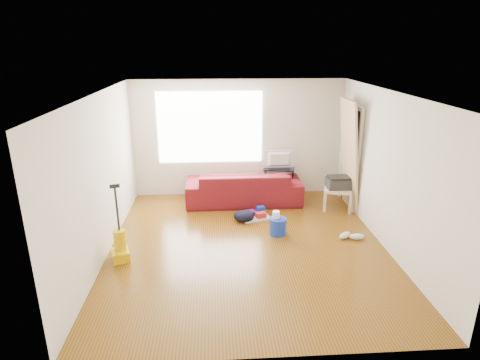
{
  "coord_description": "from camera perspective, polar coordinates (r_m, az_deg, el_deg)",
  "views": [
    {
      "loc": [
        -0.51,
        -5.91,
        3.2
      ],
      "look_at": [
        -0.09,
        0.6,
        0.96
      ],
      "focal_mm": 30.0,
      "sensor_mm": 36.0,
      "label": 1
    }
  ],
  "objects": [
    {
      "name": "vacuum",
      "position": [
        6.53,
        -16.68,
        -9.01
      ],
      "size": [
        0.33,
        0.35,
        1.22
      ],
      "rotation": [
        0.0,
        0.0,
        0.3
      ],
      "color": "#DBAD00",
      "rests_on": "ground"
    },
    {
      "name": "cleaning_tray",
      "position": [
        7.76,
        2.23,
        -4.96
      ],
      "size": [
        0.61,
        0.54,
        0.19
      ],
      "rotation": [
        0.0,
        0.0,
        0.27
      ],
      "color": "silver",
      "rests_on": "ground"
    },
    {
      "name": "bucket",
      "position": [
        7.17,
        5.37,
        -7.65
      ],
      "size": [
        0.31,
        0.31,
        0.3
      ],
      "primitive_type": "cylinder",
      "rotation": [
        0.0,
        0.0,
        0.03
      ],
      "color": "#1535B0",
      "rests_on": "ground"
    },
    {
      "name": "tv",
      "position": [
        8.58,
        5.64,
        2.9
      ],
      "size": [
        0.65,
        0.09,
        0.38
      ],
      "primitive_type": "imported",
      "rotation": [
        0.0,
        0.0,
        3.14
      ],
      "color": "black",
      "rests_on": "tv_stand"
    },
    {
      "name": "sneakers",
      "position": [
        7.21,
        15.49,
        -7.68
      ],
      "size": [
        0.46,
        0.24,
        0.11
      ],
      "rotation": [
        0.0,
        0.0,
        0.18
      ],
      "color": "silver",
      "rests_on": "ground"
    },
    {
      "name": "sofa",
      "position": [
        8.51,
        0.52,
        -3.14
      ],
      "size": [
        2.39,
        0.93,
        0.7
      ],
      "primitive_type": "imported",
      "rotation": [
        0.0,
        0.0,
        3.14
      ],
      "color": "#5C0713",
      "rests_on": "ground"
    },
    {
      "name": "room",
      "position": [
        6.4,
        1.67,
        1.22
      ],
      "size": [
        4.51,
        5.01,
        2.51
      ],
      "color": "#50310B",
      "rests_on": "ground"
    },
    {
      "name": "toilet_paper",
      "position": [
        7.11,
        5.11,
        -6.02
      ],
      "size": [
        0.13,
        0.13,
        0.12
      ],
      "primitive_type": "cylinder",
      "color": "white",
      "rests_on": "bucket"
    },
    {
      "name": "door_panel",
      "position": [
        8.53,
        14.63,
        -3.74
      ],
      "size": [
        0.27,
        0.88,
        2.2
      ],
      "primitive_type": "cube",
      "rotation": [
        0.0,
        -0.1,
        0.0
      ],
      "color": "tan",
      "rests_on": "ground"
    },
    {
      "name": "tv_stand",
      "position": [
        8.73,
        5.53,
        -0.3
      ],
      "size": [
        0.72,
        0.51,
        0.65
      ],
      "rotation": [
        0.0,
        0.0,
        -0.23
      ],
      "color": "black",
      "rests_on": "ground"
    },
    {
      "name": "printer",
      "position": [
        8.24,
        13.86,
        -0.34
      ],
      "size": [
        0.47,
        0.36,
        0.24
      ],
      "rotation": [
        0.0,
        0.0,
        -0.0
      ],
      "color": "#262628",
      "rests_on": "side_table"
    },
    {
      "name": "backpack",
      "position": [
        7.62,
        0.56,
        -5.9
      ],
      "size": [
        0.45,
        0.39,
        0.21
      ],
      "primitive_type": "ellipsoid",
      "rotation": [
        0.0,
        0.0,
        -0.22
      ],
      "color": "black",
      "rests_on": "ground"
    },
    {
      "name": "side_table",
      "position": [
        8.3,
        13.76,
        -1.56
      ],
      "size": [
        0.67,
        0.67,
        0.44
      ],
      "rotation": [
        0.0,
        0.0,
        -0.29
      ],
      "color": "#C2A68D",
      "rests_on": "ground"
    }
  ]
}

